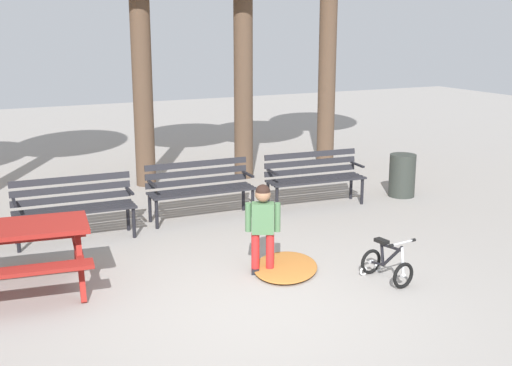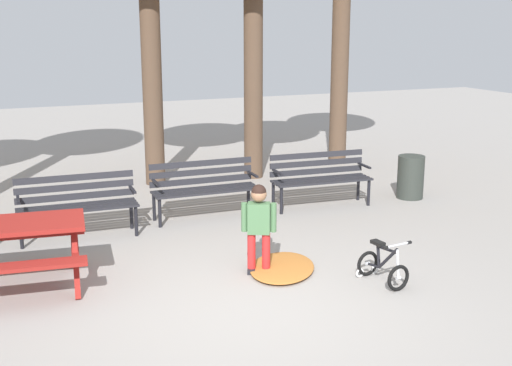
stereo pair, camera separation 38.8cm
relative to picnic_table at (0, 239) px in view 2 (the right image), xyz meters
name	(u,v)px [view 2 (the right image)]	position (x,y,z in m)	size (l,w,h in m)	color
ground	(244,308)	(2.26, -1.47, -0.59)	(36.00, 36.00, 0.00)	gray
picnic_table	(0,239)	(0.00, 0.00, 0.00)	(1.95, 1.55, 0.79)	maroon
park_bench_left	(77,201)	(1.05, 1.58, -0.08)	(1.62, 0.52, 0.85)	#232328
park_bench_right	(204,184)	(2.95, 1.79, -0.08)	(1.61, 0.50, 0.85)	#232328
park_bench_far_right	(320,175)	(4.85, 1.68, -0.08)	(1.63, 0.57, 0.85)	#232328
child_standing	(259,222)	(2.79, -0.64, 0.04)	(0.37, 0.26, 1.07)	red
kids_bicycle	(382,266)	(3.95, -1.47, -0.39)	(0.42, 0.59, 0.54)	black
leaf_pile	(282,267)	(3.08, -0.67, -0.56)	(1.09, 0.76, 0.07)	#B26B2D
trash_bin	(411,177)	(6.48, 1.51, -0.23)	(0.44, 0.44, 0.72)	#2D332D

